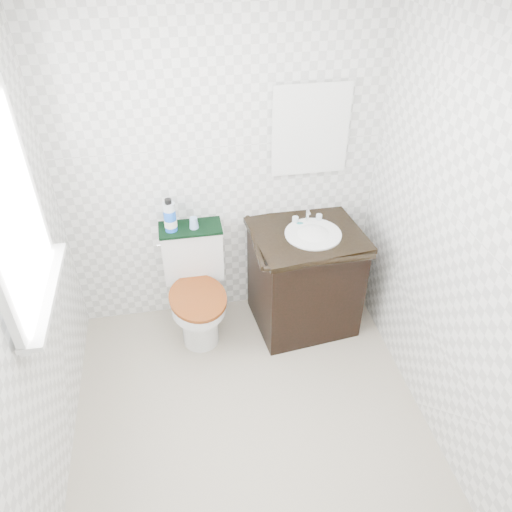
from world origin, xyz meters
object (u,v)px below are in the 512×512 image
object	(u,v)px
vanity	(305,276)
mouthwash_bottle	(170,216)
toilet	(196,291)
cup	(194,223)
trash_bin	(284,289)

from	to	relation	value
vanity	mouthwash_bottle	bearing A→B (deg)	169.50
mouthwash_bottle	vanity	bearing A→B (deg)	-10.50
toilet	cup	bearing A→B (deg)	76.09
toilet	trash_bin	xyz separation A→B (m)	(0.70, 0.13, -0.20)
mouthwash_bottle	cup	size ratio (longest dim) A/B	3.01
toilet	mouthwash_bottle	xyz separation A→B (m)	(-0.13, 0.11, 0.59)
toilet	trash_bin	bearing A→B (deg)	10.87
trash_bin	cup	distance (m)	0.98
toilet	vanity	size ratio (longest dim) A/B	0.89
vanity	trash_bin	bearing A→B (deg)	117.01
vanity	cup	xyz separation A→B (m)	(-0.77, 0.17, 0.45)
toilet	cup	distance (m)	0.53
toilet	vanity	world-z (taller)	vanity
vanity	trash_bin	size ratio (longest dim) A/B	2.92
vanity	toilet	bearing A→B (deg)	175.46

